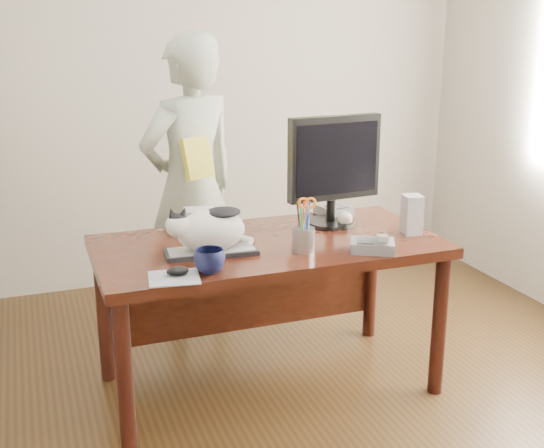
{
  "coord_description": "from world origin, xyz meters",
  "views": [
    {
      "loc": [
        -1.03,
        -2.25,
        1.73
      ],
      "look_at": [
        0.0,
        0.55,
        0.85
      ],
      "focal_mm": 45.0,
      "sensor_mm": 36.0,
      "label": 1
    }
  ],
  "objects": [
    {
      "name": "calculator",
      "position": [
        0.48,
        0.91,
        0.78
      ],
      "size": [
        0.17,
        0.21,
        0.06
      ],
      "rotation": [
        0.0,
        0.0,
        0.15
      ],
      "color": "slate",
      "rests_on": "desk"
    },
    {
      "name": "room",
      "position": [
        0.0,
        0.0,
        1.35
      ],
      "size": [
        4.5,
        4.5,
        4.5
      ],
      "color": "black",
      "rests_on": "ground"
    },
    {
      "name": "pen_cup",
      "position": [
        0.1,
        0.41,
        0.82
      ],
      "size": [
        0.12,
        0.12,
        0.25
      ],
      "rotation": [
        0.0,
        0.0,
        -0.27
      ],
      "color": "gray",
      "rests_on": "desk"
    },
    {
      "name": "person",
      "position": [
        -0.18,
        1.36,
        0.85
      ],
      "size": [
        0.72,
        0.6,
        1.7
      ],
      "primitive_type": "imported",
      "rotation": [
        0.0,
        0.0,
        3.51
      ],
      "color": "beige",
      "rests_on": "ground"
    },
    {
      "name": "speaker",
      "position": [
        0.69,
        0.48,
        0.85
      ],
      "size": [
        0.1,
        0.11,
        0.19
      ],
      "rotation": [
        0.0,
        0.0,
        -0.18
      ],
      "color": "#ABAAAD",
      "rests_on": "desk"
    },
    {
      "name": "cat",
      "position": [
        -0.31,
        0.52,
        0.87
      ],
      "size": [
        0.4,
        0.22,
        0.23
      ],
      "rotation": [
        0.0,
        0.0,
        -0.1
      ],
      "color": "white",
      "rests_on": "keyboard"
    },
    {
      "name": "phone",
      "position": [
        0.39,
        0.31,
        0.78
      ],
      "size": [
        0.23,
        0.21,
        0.09
      ],
      "rotation": [
        0.0,
        0.0,
        -0.48
      ],
      "color": "slate",
      "rests_on": "desk"
    },
    {
      "name": "desk",
      "position": [
        0.0,
        0.68,
        0.6
      ],
      "size": [
        1.6,
        0.8,
        0.75
      ],
      "color": "black",
      "rests_on": "ground"
    },
    {
      "name": "mouse",
      "position": [
        -0.5,
        0.3,
        0.77
      ],
      "size": [
        0.1,
        0.07,
        0.04
      ],
      "rotation": [
        0.0,
        0.0,
        -0.15
      ],
      "color": "black",
      "rests_on": "mousepad"
    },
    {
      "name": "monitor",
      "position": [
        0.4,
        0.74,
        1.06
      ],
      "size": [
        0.49,
        0.26,
        0.55
      ],
      "rotation": [
        0.0,
        0.0,
        0.08
      ],
      "color": "black",
      "rests_on": "desk"
    },
    {
      "name": "keyboard",
      "position": [
        -0.3,
        0.52,
        0.76
      ],
      "size": [
        0.42,
        0.19,
        0.02
      ],
      "rotation": [
        0.0,
        0.0,
        -0.1
      ],
      "color": "black",
      "rests_on": "desk"
    },
    {
      "name": "book_stack",
      "position": [
        -0.23,
        0.94,
        0.79
      ],
      "size": [
        0.28,
        0.25,
        0.09
      ],
      "rotation": [
        0.0,
        0.0,
        -0.37
      ],
      "color": "#4F1518",
      "rests_on": "desk"
    },
    {
      "name": "mousepad",
      "position": [
        -0.52,
        0.28,
        0.75
      ],
      "size": [
        0.23,
        0.21,
        0.0
      ],
      "rotation": [
        0.0,
        0.0,
        -0.15
      ],
      "color": "#A0A4AB",
      "rests_on": "desk"
    },
    {
      "name": "coffee_mug",
      "position": [
        -0.37,
        0.3,
        0.8
      ],
      "size": [
        0.18,
        0.18,
        0.1
      ],
      "primitive_type": "imported",
      "rotation": [
        0.0,
        0.0,
        0.96
      ],
      "color": "black",
      "rests_on": "desk"
    },
    {
      "name": "held_book",
      "position": [
        -0.18,
        1.19,
        1.05
      ],
      "size": [
        0.18,
        0.15,
        0.22
      ],
      "rotation": [
        0.0,
        0.0,
        0.37
      ],
      "color": "gold",
      "rests_on": "person"
    },
    {
      "name": "baseball",
      "position": [
        0.45,
        0.71,
        0.79
      ],
      "size": [
        0.08,
        0.08,
        0.08
      ],
      "rotation": [
        0.0,
        0.0,
        0.15
      ],
      "color": "white",
      "rests_on": "desk"
    }
  ]
}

